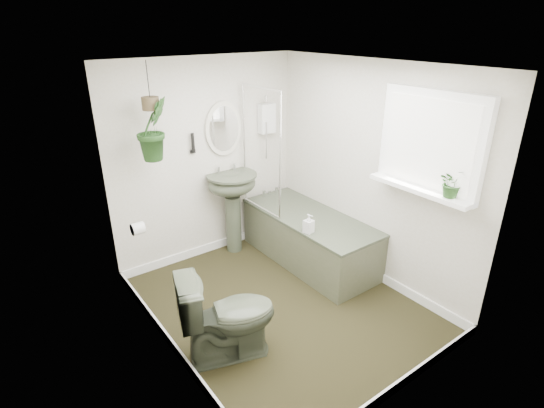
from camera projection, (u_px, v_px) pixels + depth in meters
floor at (281, 305)px, 4.26m from camera, size 2.30×2.80×0.02m
ceiling at (283, 64)px, 3.35m from camera, size 2.30×2.80×0.02m
wall_back at (207, 161)px, 4.85m from camera, size 2.30×0.02×2.30m
wall_front at (414, 266)px, 2.76m from camera, size 2.30×0.02×2.30m
wall_left at (159, 235)px, 3.17m from camera, size 0.02×2.80×2.30m
wall_right at (369, 174)px, 4.44m from camera, size 0.02×2.80×2.30m
skirting at (281, 300)px, 4.24m from camera, size 2.30×2.80×0.10m
bathtub at (309, 238)px, 4.95m from camera, size 0.72×1.72×0.58m
bath_screen at (261, 151)px, 4.74m from camera, size 0.04×0.72×1.40m
shower_box at (267, 118)px, 5.07m from camera, size 0.20×0.10×0.35m
oval_mirror at (224, 129)px, 4.80m from camera, size 0.46×0.03×0.62m
wall_sconce at (193, 143)px, 4.61m from camera, size 0.04×0.04×0.22m
toilet_roll_holder at (138, 229)px, 3.82m from camera, size 0.11×0.11×0.11m
window_recess at (431, 142)px, 3.68m from camera, size 0.08×1.00×0.90m
window_sill at (419, 189)px, 3.81m from camera, size 0.18×1.00×0.04m
window_blinds at (428, 143)px, 3.66m from camera, size 0.01×0.86×0.76m
toilet at (228, 316)px, 3.47m from camera, size 0.88×0.67×0.80m
pedestal_sink at (233, 213)px, 5.10m from camera, size 0.63×0.56×1.00m
sill_plant at (452, 183)px, 3.54m from camera, size 0.28×0.26×0.25m
hanging_plant at (153, 129)px, 4.03m from camera, size 0.39×0.34×0.60m
soap_bottle at (309, 224)px, 4.41m from camera, size 0.11×0.11×0.20m
hanging_pot at (150, 103)px, 3.94m from camera, size 0.16×0.16×0.12m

